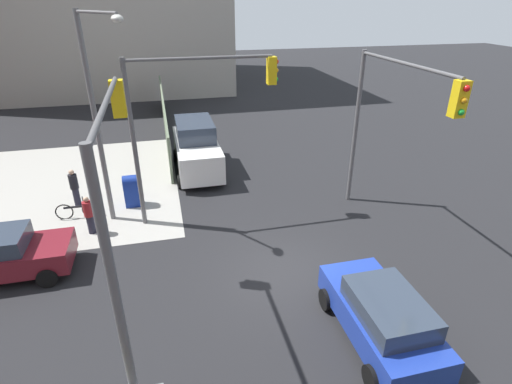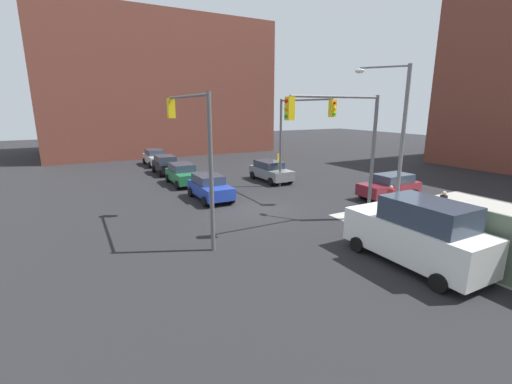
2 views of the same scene
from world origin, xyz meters
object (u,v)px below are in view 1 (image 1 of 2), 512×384
street_lamp_corner (99,109)px  bicycle_leaning_on_fence (78,210)px  traffic_signal_nw_corner (116,190)px  mailbox_blue (132,190)px  sedan_blue (382,316)px  pedestrian_crossing (89,215)px  van_white_delivery (196,148)px  traffic_signal_ne_corner (190,108)px  traffic_signal_se_corner (389,111)px  pedestrian_waiting (75,187)px

street_lamp_corner → bicycle_leaning_on_fence: street_lamp_corner is taller
traffic_signal_nw_corner → mailbox_blue: bearing=3.4°
bicycle_leaning_on_fence → sedan_blue: bearing=-135.3°
traffic_signal_nw_corner → bicycle_leaning_on_fence: size_ratio=3.71×
sedan_blue → pedestrian_crossing: (7.56, 8.15, -0.03)m
pedestrian_crossing → street_lamp_corner: bearing=83.3°
street_lamp_corner → sedan_blue: 11.64m
traffic_signal_nw_corner → van_white_delivery: size_ratio=1.20×
traffic_signal_ne_corner → sedan_blue: bearing=-153.0°
traffic_signal_ne_corner → pedestrian_crossing: (-0.30, 4.16, -3.83)m
traffic_signal_ne_corner → sedan_blue: 9.60m
traffic_signal_se_corner → van_white_delivery: (7.24, 6.30, -3.38)m
traffic_signal_nw_corner → bicycle_leaning_on_fence: bearing=19.1°
traffic_signal_nw_corner → traffic_signal_se_corner: size_ratio=1.00×
traffic_signal_nw_corner → traffic_signal_ne_corner: (6.69, -2.16, -0.02)m
pedestrian_waiting → mailbox_blue: bearing=166.4°
bicycle_leaning_on_fence → van_white_delivery: bearing=-54.4°
traffic_signal_nw_corner → traffic_signal_se_corner: bearing=-63.9°
mailbox_blue → van_white_delivery: bearing=-44.5°
pedestrian_crossing → bicycle_leaning_on_fence: pedestrian_crossing is taller
traffic_signal_se_corner → pedestrian_waiting: (4.58, 11.90, -3.78)m
street_lamp_corner → bicycle_leaning_on_fence: size_ratio=4.57×
pedestrian_crossing → traffic_signal_ne_corner: bearing=50.0°
street_lamp_corner → pedestrian_waiting: bearing=43.8°
traffic_signal_se_corner → pedestrian_crossing: traffic_signal_se_corner is taller
traffic_signal_ne_corner → pedestrian_waiting: size_ratio=3.84×
traffic_signal_nw_corner → traffic_signal_ne_corner: same height
sedan_blue → pedestrian_crossing: sedan_blue is taller
traffic_signal_ne_corner → pedestrian_waiting: bearing=65.5°
van_white_delivery → pedestrian_waiting: bearing=115.4°
traffic_signal_se_corner → sedan_blue: size_ratio=1.59×
traffic_signal_se_corner → traffic_signal_nw_corner: bearing=116.1°
pedestrian_waiting → bicycle_leaning_on_fence: size_ratio=0.97×
traffic_signal_nw_corner → van_white_delivery: 12.43m
bicycle_leaning_on_fence → mailbox_blue: bearing=-74.7°
sedan_blue → van_white_delivery: (12.82, 3.45, 0.44)m
bicycle_leaning_on_fence → traffic_signal_ne_corner: bearing=-102.8°
van_white_delivery → pedestrian_crossing: van_white_delivery is taller
traffic_signal_nw_corner → van_white_delivery: bearing=-13.0°
traffic_signal_ne_corner → mailbox_blue: traffic_signal_ne_corner is taller
traffic_signal_nw_corner → traffic_signal_ne_corner: size_ratio=1.00×
traffic_signal_ne_corner → street_lamp_corner: (0.40, 3.24, 0.06)m
street_lamp_corner → traffic_signal_se_corner: bearing=-104.9°
pedestrian_crossing → bicycle_leaning_on_fence: size_ratio=0.90×
traffic_signal_ne_corner → traffic_signal_nw_corner: bearing=162.1°
traffic_signal_se_corner → traffic_signal_ne_corner: same height
traffic_signal_ne_corner → mailbox_blue: 5.00m
pedestrian_waiting → van_white_delivery: bearing=-154.2°
mailbox_blue → street_lamp_corner: bearing=155.8°
street_lamp_corner → van_white_delivery: bearing=-39.7°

